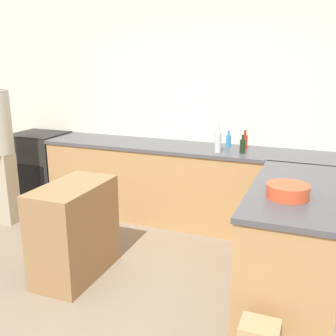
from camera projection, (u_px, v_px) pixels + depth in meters
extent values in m
plane|color=gray|center=(110.00, 299.00, 3.24)|extent=(14.00, 14.00, 0.00)
cube|color=silver|center=(192.00, 107.00, 4.79)|extent=(8.00, 0.06, 2.70)
cube|color=tan|center=(182.00, 186.00, 4.71)|extent=(3.37, 0.65, 0.90)
cube|color=#4C4C51|center=(182.00, 148.00, 4.58)|extent=(3.40, 0.68, 0.04)
cube|color=tan|center=(292.00, 244.00, 3.22)|extent=(0.66, 1.59, 0.90)
cube|color=#4C4C51|center=(296.00, 190.00, 3.10)|extent=(0.69, 1.62, 0.04)
cube|color=black|center=(41.00, 167.00, 5.43)|extent=(0.72, 0.65, 0.94)
cube|color=black|center=(26.00, 184.00, 5.17)|extent=(0.61, 0.01, 0.52)
cube|color=black|center=(38.00, 134.00, 5.31)|extent=(0.66, 0.60, 0.01)
cube|color=#997047|center=(75.00, 231.00, 3.51)|extent=(0.45, 0.82, 0.86)
cylinder|color=#DB512D|center=(288.00, 191.00, 2.84)|extent=(0.31, 0.31, 0.10)
cylinder|color=black|center=(242.00, 147.00, 4.21)|extent=(0.06, 0.06, 0.15)
cylinder|color=black|center=(243.00, 137.00, 4.18)|extent=(0.03, 0.03, 0.06)
cylinder|color=red|center=(245.00, 142.00, 4.41)|extent=(0.06, 0.06, 0.15)
cylinder|color=red|center=(245.00, 133.00, 4.39)|extent=(0.03, 0.03, 0.06)
cylinder|color=#338CBF|center=(228.00, 141.00, 4.51)|extent=(0.06, 0.06, 0.14)
cylinder|color=#338CBF|center=(229.00, 133.00, 4.49)|extent=(0.03, 0.03, 0.05)
cylinder|color=silver|center=(218.00, 142.00, 4.23)|extent=(0.07, 0.07, 0.22)
cylinder|color=silver|center=(219.00, 128.00, 4.19)|extent=(0.03, 0.03, 0.09)
cube|color=#ADA38E|center=(3.00, 188.00, 4.69)|extent=(0.32, 0.20, 0.85)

